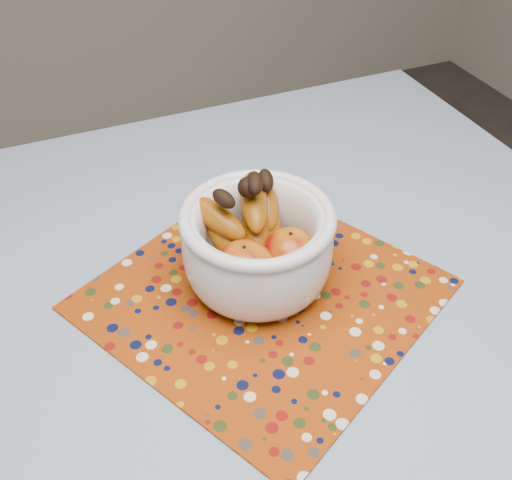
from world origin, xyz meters
The scene contains 4 objects.
table centered at (0.00, 0.00, 0.67)m, with size 1.20×1.20×0.75m.
tablecloth centered at (0.00, 0.00, 0.76)m, with size 1.32×1.32×0.01m, color slate.
placemat centered at (0.06, 0.10, 0.76)m, with size 0.42×0.42×0.00m, color #852F07.
fruit_bowl centered at (0.06, 0.14, 0.84)m, with size 0.22×0.23×0.17m.
Camera 1 is at (-0.18, -0.45, 1.38)m, focal length 42.00 mm.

